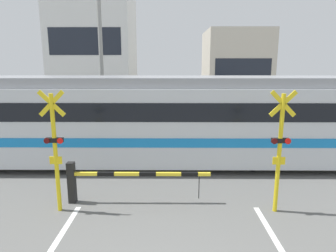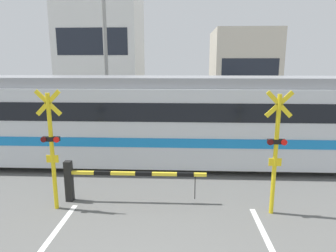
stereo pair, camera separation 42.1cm
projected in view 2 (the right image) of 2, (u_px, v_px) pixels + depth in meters
name	position (u px, v px, depth m)	size (l,w,h in m)	color
rail_track_near	(168.00, 169.00, 11.05)	(50.00, 0.10, 0.08)	#5B564C
rail_track_far	(169.00, 157.00, 12.45)	(50.00, 0.10, 0.08)	#5B564C
commuter_train	(94.00, 118.00, 11.51)	(19.37, 2.69, 3.39)	silver
crossing_barrier_near	(104.00, 177.00, 8.44)	(3.99, 0.20, 1.19)	black
crossing_barrier_far	(206.00, 131.00, 14.23)	(3.99, 0.20, 1.19)	black
crossing_signal_left	(52.00, 145.00, 7.81)	(0.68, 0.15, 3.24)	yellow
crossing_signal_right	(276.00, 148.00, 7.55)	(0.68, 0.15, 3.24)	yellow
pedestrian	(171.00, 114.00, 17.32)	(0.38, 0.22, 1.71)	brown
building_left_of_street	(102.00, 50.00, 25.24)	(6.38, 5.91, 9.91)	white
building_right_of_street	(242.00, 71.00, 25.06)	(5.00, 5.91, 6.50)	beige
utility_pole_streetside	(106.00, 60.00, 16.23)	(0.22, 0.22, 8.09)	gray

